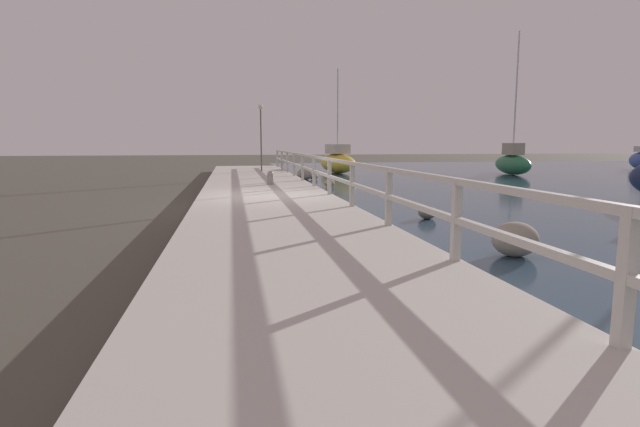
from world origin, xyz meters
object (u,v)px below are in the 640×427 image
object	(u,v)px
sailboat_yellow	(337,162)
mooring_bollard	(270,178)
dock_lamp	(261,123)
sailboat_green	(512,162)

from	to	relation	value
sailboat_yellow	mooring_bollard	bearing A→B (deg)	-122.20
dock_lamp	sailboat_green	bearing A→B (deg)	0.44
mooring_bollard	sailboat_green	distance (m)	16.54
mooring_bollard	dock_lamp	distance (m)	8.61
dock_lamp	sailboat_yellow	bearing A→B (deg)	34.94
dock_lamp	sailboat_yellow	distance (m)	6.06
mooring_bollard	dock_lamp	xyz separation A→B (m)	(0.19, 8.32, 2.20)
sailboat_yellow	sailboat_green	bearing A→B (deg)	-28.04
mooring_bollard	sailboat_yellow	distance (m)	12.56
sailboat_yellow	dock_lamp	bearing A→B (deg)	-154.54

